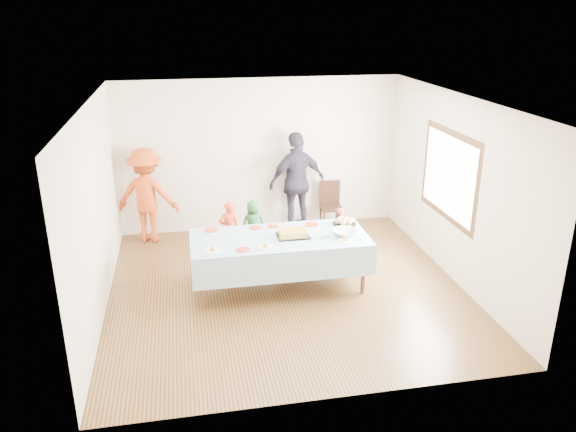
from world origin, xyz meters
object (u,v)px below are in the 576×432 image
birthday_cake (293,234)px  adult_left (147,195)px  dining_chair (330,202)px  party_table (280,240)px

birthday_cake → adult_left: (-2.10, 2.15, -0.00)m
dining_chair → adult_left: bearing=-177.3°
party_table → birthday_cake: 0.21m
adult_left → party_table: bearing=148.5°
party_table → dining_chair: dining_chair is taller
party_table → adult_left: bearing=131.7°
party_table → birthday_cake: size_ratio=5.49×
dining_chair → party_table: bearing=-119.1°
party_table → dining_chair: size_ratio=2.88×
dining_chair → adult_left: size_ratio=0.53×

